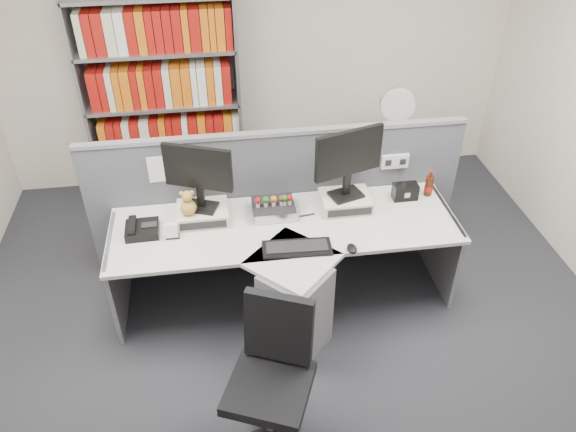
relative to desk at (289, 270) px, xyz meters
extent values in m
plane|color=#303239|center=(0.00, -0.60, -0.46)|extent=(5.50, 5.50, 0.00)
cube|color=silver|center=(0.00, 2.15, 0.89)|extent=(5.00, 0.04, 2.70)
cube|color=#51545C|center=(0.00, 0.65, 0.17)|extent=(3.00, 0.05, 1.25)
cube|color=gray|center=(0.00, 0.65, 0.80)|extent=(3.00, 0.07, 0.03)
cube|color=white|center=(0.95, 0.62, 0.49)|extent=(0.22, 0.04, 0.12)
cube|color=white|center=(-0.90, 0.63, 0.59)|extent=(0.16, 0.00, 0.22)
cube|color=white|center=(-0.50, 0.63, 0.59)|extent=(0.16, 0.00, 0.22)
cube|color=white|center=(0.70, 0.63, 0.59)|extent=(0.16, 0.00, 0.22)
cube|color=silver|center=(0.00, 0.22, 0.25)|extent=(2.60, 0.80, 0.03)
cube|color=silver|center=(0.00, -0.18, 0.25)|extent=(0.74, 0.74, 0.03)
cube|color=gray|center=(0.00, -0.30, -0.11)|extent=(0.57, 0.57, 0.69)
cube|color=gray|center=(-1.28, 0.22, -0.10)|extent=(0.03, 0.70, 0.72)
cube|color=gray|center=(1.28, 0.22, -0.10)|extent=(0.03, 0.70, 0.72)
cube|color=gray|center=(0.00, 0.58, -0.11)|extent=(2.50, 0.02, 0.45)
cube|color=beige|center=(-0.60, 0.38, 0.31)|extent=(0.38, 0.30, 0.10)
cube|color=black|center=(-0.60, 0.23, 0.31)|extent=(0.34, 0.01, 0.06)
cube|color=beige|center=(0.50, 0.38, 0.31)|extent=(0.38, 0.30, 0.10)
cube|color=black|center=(0.50, 0.23, 0.31)|extent=(0.34, 0.01, 0.06)
cube|color=black|center=(-0.60, 0.38, 0.37)|extent=(0.27, 0.23, 0.02)
cube|color=black|center=(-0.60, 0.38, 0.47)|extent=(0.06, 0.05, 0.18)
cube|color=black|center=(-0.60, 0.38, 0.72)|extent=(0.49, 0.22, 0.34)
cube|color=#BFE0FF|center=(-0.59, 0.37, 0.72)|extent=(0.43, 0.17, 0.29)
cube|color=black|center=(0.50, 0.38, 0.37)|extent=(0.28, 0.24, 0.02)
cube|color=black|center=(0.50, 0.38, 0.47)|extent=(0.06, 0.05, 0.20)
cube|color=black|center=(0.50, 0.38, 0.74)|extent=(0.53, 0.20, 0.36)
cube|color=#BFE0FF|center=(0.49, 0.37, 0.74)|extent=(0.47, 0.15, 0.31)
cube|color=black|center=(-0.06, 0.38, 0.31)|extent=(0.32, 0.28, 0.08)
cube|color=silver|center=(-0.06, 0.24, 0.31)|extent=(0.32, 0.01, 0.08)
cylinder|color=beige|center=(-0.18, 0.36, 0.37)|extent=(0.03, 0.03, 0.03)
sphere|color=#A5140F|center=(-0.18, 0.36, 0.41)|extent=(0.05, 0.05, 0.05)
cylinder|color=beige|center=(-0.12, 0.36, 0.37)|extent=(0.03, 0.03, 0.03)
sphere|color=#19721E|center=(-0.12, 0.36, 0.41)|extent=(0.05, 0.05, 0.05)
cylinder|color=beige|center=(-0.06, 0.36, 0.37)|extent=(0.03, 0.03, 0.03)
sphere|color=orange|center=(-0.06, 0.36, 0.41)|extent=(0.05, 0.05, 0.05)
cylinder|color=beige|center=(0.00, 0.36, 0.37)|extent=(0.03, 0.03, 0.03)
sphere|color=#593319|center=(0.00, 0.36, 0.41)|extent=(0.05, 0.05, 0.05)
cylinder|color=beige|center=(0.06, 0.36, 0.37)|extent=(0.03, 0.03, 0.03)
sphere|color=#A5140F|center=(0.06, 0.36, 0.41)|extent=(0.05, 0.05, 0.05)
cylinder|color=beige|center=(0.02, 0.36, 0.37)|extent=(0.03, 0.03, 0.03)
sphere|color=#19721E|center=(0.02, 0.36, 0.41)|extent=(0.05, 0.05, 0.05)
cube|color=black|center=(0.04, -0.08, 0.28)|extent=(0.50, 0.21, 0.03)
cube|color=black|center=(0.04, -0.08, 0.29)|extent=(0.44, 0.15, 0.01)
ellipsoid|color=black|center=(0.42, -0.15, 0.28)|extent=(0.07, 0.11, 0.04)
cube|color=black|center=(-1.04, 0.27, 0.30)|extent=(0.24, 0.22, 0.06)
cube|color=black|center=(-1.11, 0.27, 0.35)|extent=(0.06, 0.20, 0.04)
cube|color=black|center=(-0.99, 0.27, 0.33)|extent=(0.11, 0.07, 0.01)
cube|color=black|center=(-0.83, 0.19, 0.27)|extent=(0.10, 0.06, 0.02)
cube|color=white|center=(-0.83, 0.17, 0.33)|extent=(0.09, 0.04, 0.10)
cube|color=white|center=(-0.83, 0.21, 0.33)|extent=(0.09, 0.04, 0.10)
sphere|color=#B8943D|center=(-0.70, 0.32, 0.42)|extent=(0.12, 0.12, 0.12)
sphere|color=#B8943D|center=(-0.70, 0.32, 0.52)|extent=(0.08, 0.08, 0.08)
sphere|color=#B8943D|center=(-0.73, 0.32, 0.55)|extent=(0.03, 0.03, 0.03)
sphere|color=#B8943D|center=(-0.66, 0.32, 0.55)|extent=(0.03, 0.03, 0.03)
cube|color=black|center=(0.99, 0.43, 0.33)|extent=(0.19, 0.11, 0.13)
cylinder|color=#3F190A|center=(1.19, 0.45, 0.35)|extent=(0.06, 0.06, 0.17)
cylinder|color=#A5140F|center=(1.19, 0.45, 0.33)|extent=(0.07, 0.07, 0.05)
cylinder|color=#3F190A|center=(1.19, 0.45, 0.45)|extent=(0.03, 0.03, 0.05)
cylinder|color=#A5140F|center=(1.19, 0.45, 0.48)|extent=(0.03, 0.03, 0.01)
cube|color=gray|center=(-1.59, 1.85, 0.54)|extent=(0.03, 0.40, 2.00)
cube|color=gray|center=(-0.21, 1.85, 0.54)|extent=(0.03, 0.40, 2.00)
cube|color=gray|center=(-0.90, 2.04, 0.54)|extent=(1.40, 0.02, 2.00)
cube|color=gray|center=(-0.90, 1.85, -0.44)|extent=(1.38, 0.40, 0.03)
cube|color=gray|center=(-0.90, 1.85, 0.06)|extent=(1.38, 0.40, 0.03)
cube|color=gray|center=(-0.90, 1.85, 0.56)|extent=(1.38, 0.40, 0.03)
cube|color=gray|center=(-0.90, 1.85, 1.06)|extent=(1.38, 0.40, 0.03)
cube|color=#A5140F|center=(-0.90, 1.82, -0.24)|extent=(1.24, 0.28, 0.36)
cube|color=orange|center=(-0.90, 1.82, 0.26)|extent=(1.24, 0.28, 0.36)
cube|color=beige|center=(-0.90, 1.82, 0.76)|extent=(1.24, 0.28, 0.36)
cube|color=white|center=(-0.90, 1.82, 1.26)|extent=(1.24, 0.28, 0.36)
cube|color=gray|center=(1.20, 1.40, -0.11)|extent=(0.45, 0.60, 0.70)
cube|color=black|center=(1.20, 1.10, 0.06)|extent=(0.40, 0.02, 0.28)
cube|color=black|center=(1.20, 1.10, -0.26)|extent=(0.40, 0.02, 0.28)
cylinder|color=white|center=(1.20, 1.40, 0.26)|extent=(0.18, 0.18, 0.03)
cylinder|color=white|center=(1.20, 1.40, 0.37)|extent=(0.03, 0.03, 0.18)
cylinder|color=white|center=(1.20, 1.39, 0.61)|extent=(0.31, 0.14, 0.31)
cylinder|color=silver|center=(1.20, 1.41, 0.61)|extent=(0.31, 0.13, 0.31)
cylinder|color=silver|center=(-0.27, -1.03, -0.20)|extent=(0.05, 0.05, 0.41)
cube|color=black|center=(-0.27, -1.03, 0.03)|extent=(0.62, 0.62, 0.07)
cube|color=black|center=(-0.19, -0.83, 0.32)|extent=(0.42, 0.26, 0.48)
cube|color=black|center=(-0.15, -0.89, -0.41)|extent=(0.24, 0.27, 0.04)
cylinder|color=black|center=(-0.07, -0.80, -0.43)|extent=(0.05, 0.05, 0.03)
cube|color=black|center=(-0.37, -0.87, -0.41)|extent=(0.20, 0.29, 0.04)
cylinder|color=black|center=(-0.43, -0.76, -0.43)|extent=(0.05, 0.05, 0.03)
camera|label=1|loc=(-0.46, -3.07, 2.79)|focal=34.82mm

